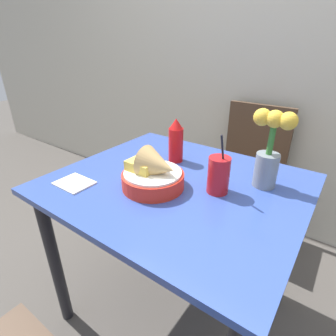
# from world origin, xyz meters

# --- Properties ---
(ground_plane) EXTENTS (12.00, 12.00, 0.00)m
(ground_plane) POSITION_xyz_m (0.00, 0.00, 0.00)
(ground_plane) COLOR #4C4742
(wall_window) EXTENTS (7.00, 0.06, 2.60)m
(wall_window) POSITION_xyz_m (0.00, 1.00, 1.30)
(wall_window) COLOR #B7B2A3
(wall_window) RESTS_ON ground_plane
(dining_table) EXTENTS (0.92, 0.80, 0.73)m
(dining_table) POSITION_xyz_m (0.00, 0.00, 0.61)
(dining_table) COLOR #334C9E
(dining_table) RESTS_ON ground_plane
(chair_far_window) EXTENTS (0.40, 0.40, 0.86)m
(chair_far_window) POSITION_xyz_m (0.02, 0.80, 0.51)
(chair_far_window) COLOR #473323
(chair_far_window) RESTS_ON ground_plane
(food_basket) EXTENTS (0.23, 0.23, 0.16)m
(food_basket) POSITION_xyz_m (-0.04, -0.09, 0.78)
(food_basket) COLOR red
(food_basket) RESTS_ON dining_table
(ketchup_bottle) EXTENTS (0.06, 0.06, 0.19)m
(ketchup_bottle) POSITION_xyz_m (-0.11, 0.16, 0.82)
(ketchup_bottle) COLOR red
(ketchup_bottle) RESTS_ON dining_table
(drink_cup) EXTENTS (0.08, 0.08, 0.22)m
(drink_cup) POSITION_xyz_m (0.16, 0.02, 0.79)
(drink_cup) COLOR red
(drink_cup) RESTS_ON dining_table
(flower_vase) EXTENTS (0.14, 0.08, 0.28)m
(flower_vase) POSITION_xyz_m (0.28, 0.16, 0.87)
(flower_vase) COLOR gray
(flower_vase) RESTS_ON dining_table
(napkin) EXTENTS (0.13, 0.11, 0.01)m
(napkin) POSITION_xyz_m (-0.30, -0.24, 0.73)
(napkin) COLOR white
(napkin) RESTS_ON dining_table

